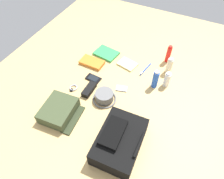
# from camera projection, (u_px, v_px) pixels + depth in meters

# --- Properties ---
(ground_plane) EXTENTS (2.64, 2.02, 0.02)m
(ground_plane) POSITION_uv_depth(u_px,v_px,m) (112.00, 94.00, 1.54)
(ground_plane) COLOR tan
(ground_plane) RESTS_ON ground
(backpack) EXTENTS (0.37, 0.26, 0.15)m
(backpack) POSITION_uv_depth(u_px,v_px,m) (119.00, 141.00, 1.21)
(backpack) COLOR black
(backpack) RESTS_ON ground_plane
(toiletry_pouch) EXTENTS (0.26, 0.26, 0.08)m
(toiletry_pouch) POSITION_uv_depth(u_px,v_px,m) (59.00, 111.00, 1.38)
(toiletry_pouch) COLOR #384228
(toiletry_pouch) RESTS_ON ground_plane
(bucket_hat) EXTENTS (0.17, 0.17, 0.07)m
(bucket_hat) POSITION_uv_depth(u_px,v_px,m) (104.00, 97.00, 1.47)
(bucket_hat) COLOR slate
(bucket_hat) RESTS_ON ground_plane
(sunscreen_spray) EXTENTS (0.04, 0.04, 0.16)m
(sunscreen_spray) POSITION_uv_depth(u_px,v_px,m) (169.00, 54.00, 1.69)
(sunscreen_spray) COLOR red
(sunscreen_spray) RESTS_ON ground_plane
(lotion_bottle) EXTENTS (0.05, 0.05, 0.14)m
(lotion_bottle) POSITION_uv_depth(u_px,v_px,m) (169.00, 66.00, 1.62)
(lotion_bottle) COLOR beige
(lotion_bottle) RESTS_ON ground_plane
(toothpaste_tube) EXTENTS (0.05, 0.05, 0.13)m
(toothpaste_tube) POSITION_uv_depth(u_px,v_px,m) (167.00, 79.00, 1.53)
(toothpaste_tube) COLOR white
(toothpaste_tube) RESTS_ON ground_plane
(deodorant_spray) EXTENTS (0.04, 0.04, 0.16)m
(deodorant_spray) POSITION_uv_depth(u_px,v_px,m) (155.00, 79.00, 1.51)
(deodorant_spray) COLOR blue
(deodorant_spray) RESTS_ON ground_plane
(paperback_novel) EXTENTS (0.17, 0.22, 0.02)m
(paperback_novel) POSITION_uv_depth(u_px,v_px,m) (106.00, 53.00, 1.80)
(paperback_novel) COLOR #2D934C
(paperback_novel) RESTS_ON ground_plane
(travel_guidebook) EXTENTS (0.12, 0.20, 0.03)m
(travel_guidebook) POSITION_uv_depth(u_px,v_px,m) (92.00, 63.00, 1.72)
(travel_guidebook) COLOR orange
(travel_guidebook) RESTS_ON ground_plane
(cell_phone) EXTENTS (0.08, 0.12, 0.01)m
(cell_phone) POSITION_uv_depth(u_px,v_px,m) (93.00, 78.00, 1.61)
(cell_phone) COLOR black
(cell_phone) RESTS_ON ground_plane
(media_player) EXTENTS (0.07, 0.09, 0.01)m
(media_player) POSITION_uv_depth(u_px,v_px,m) (122.00, 88.00, 1.55)
(media_player) COLOR #B7B7BC
(media_player) RESTS_ON ground_plane
(wristwatch) EXTENTS (0.07, 0.06, 0.01)m
(wristwatch) POSITION_uv_depth(u_px,v_px,m) (73.00, 88.00, 1.55)
(wristwatch) COLOR #99999E
(wristwatch) RESTS_ON ground_plane
(toothbrush) EXTENTS (0.17, 0.04, 0.02)m
(toothbrush) POSITION_uv_depth(u_px,v_px,m) (145.00, 70.00, 1.68)
(toothbrush) COLOR blue
(toothbrush) RESTS_ON ground_plane
(notepad) EXTENTS (0.14, 0.17, 0.02)m
(notepad) POSITION_uv_depth(u_px,v_px,m) (127.00, 64.00, 1.72)
(notepad) COLOR beige
(notepad) RESTS_ON ground_plane
(sunglasses_case) EXTENTS (0.14, 0.06, 0.04)m
(sunglasses_case) POSITION_uv_depth(u_px,v_px,m) (89.00, 90.00, 1.52)
(sunglasses_case) COLOR black
(sunglasses_case) RESTS_ON ground_plane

